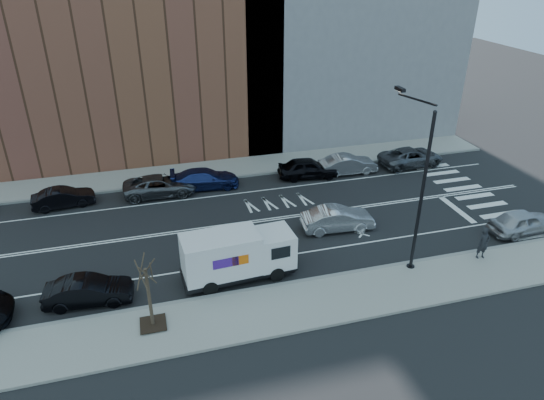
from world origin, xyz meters
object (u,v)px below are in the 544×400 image
fedex_van (237,255)px  pedestrian (483,243)px  driving_sedan (338,219)px  near_parked_front (523,222)px  far_parked_b (63,198)px

fedex_van → pedestrian: fedex_van is taller
fedex_van → driving_sedan: fedex_van is taller
near_parked_front → pedestrian: (-4.38, -1.90, 0.34)m
pedestrian → driving_sedan: bearing=142.9°
driving_sedan → pedestrian: (6.56, -5.34, 0.35)m
far_parked_b → near_parked_front: 30.05m
driving_sedan → near_parked_front: near_parked_front is taller
pedestrian → fedex_van: bearing=173.4°
far_parked_b → pedestrian: size_ratio=2.14×
fedex_van → far_parked_b: 14.87m
fedex_van → near_parked_front: (18.02, -0.16, -0.69)m
driving_sedan → pedestrian: size_ratio=2.39×
fedex_van → far_parked_b: size_ratio=1.51×
fedex_van → pedestrian: size_ratio=3.25×
far_parked_b → driving_sedan: bearing=-121.7°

